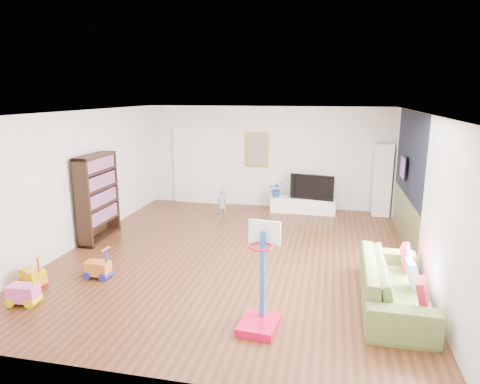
% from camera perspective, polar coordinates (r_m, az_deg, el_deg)
% --- Properties ---
extents(floor, '(6.50, 7.50, 0.00)m').
position_cam_1_polar(floor, '(8.32, -0.59, -8.36)').
color(floor, brown).
rests_on(floor, ground).
extents(ceiling, '(6.50, 7.50, 0.00)m').
position_cam_1_polar(ceiling, '(7.75, -0.64, 10.57)').
color(ceiling, white).
rests_on(ceiling, ground).
extents(wall_back, '(6.50, 0.00, 2.70)m').
position_cam_1_polar(wall_back, '(11.55, 3.53, 4.65)').
color(wall_back, silver).
rests_on(wall_back, ground).
extents(wall_front, '(6.50, 0.00, 2.70)m').
position_cam_1_polar(wall_front, '(4.50, -11.41, -9.26)').
color(wall_front, white).
rests_on(wall_front, ground).
extents(wall_left, '(0.00, 7.50, 2.70)m').
position_cam_1_polar(wall_left, '(9.19, -20.78, 1.63)').
color(wall_left, silver).
rests_on(wall_left, ground).
extents(wall_right, '(0.00, 7.50, 2.70)m').
position_cam_1_polar(wall_right, '(7.88, 23.09, -0.36)').
color(wall_right, silver).
rests_on(wall_right, ground).
extents(navy_accent, '(0.01, 3.20, 1.70)m').
position_cam_1_polar(navy_accent, '(9.15, 21.71, 4.69)').
color(navy_accent, black).
rests_on(navy_accent, wall_right).
extents(olive_wainscot, '(0.01, 3.20, 1.00)m').
position_cam_1_polar(olive_wainscot, '(9.42, 21.02, -3.45)').
color(olive_wainscot, brown).
rests_on(olive_wainscot, wall_right).
extents(doorway, '(1.45, 0.06, 2.10)m').
position_cam_1_polar(doorway, '(11.99, -5.54, 3.47)').
color(doorway, white).
rests_on(doorway, ground).
extents(painting_back, '(0.62, 0.06, 0.92)m').
position_cam_1_polar(painting_back, '(11.52, 2.28, 5.65)').
color(painting_back, gold).
rests_on(painting_back, wall_back).
extents(artwork_right, '(0.04, 0.56, 0.46)m').
position_cam_1_polar(artwork_right, '(9.38, 20.97, 3.08)').
color(artwork_right, '#7F3F8C').
rests_on(artwork_right, wall_right).
extents(media_console, '(1.66, 0.44, 0.39)m').
position_cam_1_polar(media_console, '(11.21, 8.39, -1.77)').
color(media_console, white).
rests_on(media_console, ground).
extents(tall_cabinet, '(0.44, 0.44, 1.82)m').
position_cam_1_polar(tall_cabinet, '(11.30, 18.40, 1.55)').
color(tall_cabinet, white).
rests_on(tall_cabinet, ground).
extents(bookshelf, '(0.36, 1.25, 1.81)m').
position_cam_1_polar(bookshelf, '(9.41, -18.44, -0.71)').
color(bookshelf, black).
rests_on(bookshelf, ground).
extents(sofa, '(0.95, 2.32, 0.67)m').
position_cam_1_polar(sofa, '(6.73, 19.92, -11.44)').
color(sofa, olive).
rests_on(sofa, ground).
extents(basketball_hoop, '(0.55, 0.65, 1.44)m').
position_cam_1_polar(basketball_hoop, '(5.61, 2.60, -11.38)').
color(basketball_hoop, red).
rests_on(basketball_hoop, ground).
extents(ride_on_yellow, '(0.45, 0.35, 0.53)m').
position_cam_1_polar(ride_on_yellow, '(7.71, -25.96, -9.41)').
color(ride_on_yellow, '#DDAC00').
rests_on(ride_on_yellow, ground).
extents(ride_on_orange, '(0.40, 0.25, 0.53)m').
position_cam_1_polar(ride_on_orange, '(7.63, -18.49, -8.95)').
color(ride_on_orange, orange).
rests_on(ride_on_orange, ground).
extents(ride_on_pink, '(0.45, 0.30, 0.57)m').
position_cam_1_polar(ride_on_pink, '(7.13, -27.03, -11.16)').
color(ride_on_pink, '#F95FC1').
rests_on(ride_on_pink, ground).
extents(child, '(0.32, 0.32, 0.75)m').
position_cam_1_polar(child, '(10.59, -2.47, -1.50)').
color(child, gray).
rests_on(child, ground).
extents(tv, '(1.13, 0.36, 0.65)m').
position_cam_1_polar(tv, '(11.06, 9.70, 0.74)').
color(tv, black).
rests_on(tv, media_console).
extents(vase_plant, '(0.39, 0.34, 0.41)m').
position_cam_1_polar(vase_plant, '(11.18, 4.93, 0.39)').
color(vase_plant, navy).
rests_on(vase_plant, media_console).
extents(pillow_left, '(0.18, 0.36, 0.35)m').
position_cam_1_polar(pillow_left, '(6.12, 23.19, -12.24)').
color(pillow_left, '#B21F2F').
rests_on(pillow_left, sofa).
extents(pillow_center, '(0.11, 0.37, 0.37)m').
position_cam_1_polar(pillow_center, '(6.69, 22.00, -9.96)').
color(pillow_center, white).
rests_on(pillow_center, sofa).
extents(pillow_right, '(0.19, 0.37, 0.36)m').
position_cam_1_polar(pillow_right, '(7.29, 21.30, -7.99)').
color(pillow_right, '#BE052E').
rests_on(pillow_right, sofa).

